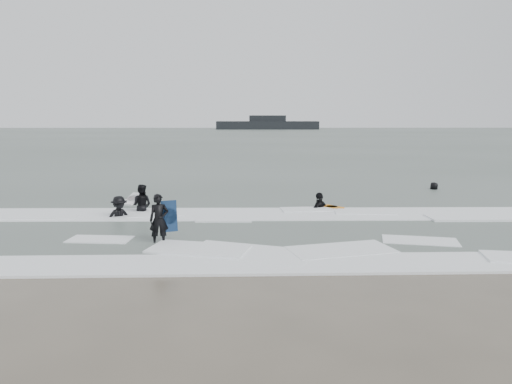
{
  "coord_description": "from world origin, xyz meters",
  "views": [
    {
      "loc": [
        -0.25,
        -13.21,
        3.86
      ],
      "look_at": [
        0.0,
        5.0,
        1.1
      ],
      "focal_mm": 35.0,
      "sensor_mm": 36.0,
      "label": 1
    }
  ],
  "objects_px": {
    "surfer_centre": "(160,245)",
    "surfer_right_far": "(434,190)",
    "surfer_breaker": "(119,219)",
    "surfer_right_near": "(320,209)",
    "vessel_horizon": "(267,124)",
    "surfer_wading": "(142,213)"
  },
  "relations": [
    {
      "from": "vessel_horizon",
      "to": "surfer_right_far",
      "type": "bearing_deg",
      "value": -88.11
    },
    {
      "from": "surfer_breaker",
      "to": "vessel_horizon",
      "type": "relative_size",
      "value": 0.06
    },
    {
      "from": "surfer_breaker",
      "to": "surfer_right_far",
      "type": "distance_m",
      "value": 16.41
    },
    {
      "from": "surfer_wading",
      "to": "surfer_right_near",
      "type": "bearing_deg",
      "value": -161.77
    },
    {
      "from": "surfer_centre",
      "to": "surfer_right_near",
      "type": "xyz_separation_m",
      "value": [
        5.69,
        5.75,
        0.0
      ]
    },
    {
      "from": "surfer_centre",
      "to": "vessel_horizon",
      "type": "relative_size",
      "value": 0.05
    },
    {
      "from": "surfer_right_near",
      "to": "vessel_horizon",
      "type": "height_order",
      "value": "vessel_horizon"
    },
    {
      "from": "surfer_breaker",
      "to": "vessel_horizon",
      "type": "xyz_separation_m",
      "value": [
        10.56,
        134.17,
        1.56
      ]
    },
    {
      "from": "surfer_centre",
      "to": "surfer_wading",
      "type": "xyz_separation_m",
      "value": [
        -1.62,
        5.09,
        0.0
      ]
    },
    {
      "from": "surfer_right_near",
      "to": "surfer_centre",
      "type": "bearing_deg",
      "value": -0.08
    },
    {
      "from": "surfer_breaker",
      "to": "surfer_right_far",
      "type": "relative_size",
      "value": 1.09
    },
    {
      "from": "surfer_right_near",
      "to": "surfer_right_far",
      "type": "bearing_deg",
      "value": 173.09
    },
    {
      "from": "surfer_centre",
      "to": "surfer_breaker",
      "type": "distance_m",
      "value": 4.57
    },
    {
      "from": "surfer_centre",
      "to": "surfer_breaker",
      "type": "xyz_separation_m",
      "value": [
        -2.24,
        3.98,
        0.0
      ]
    },
    {
      "from": "surfer_centre",
      "to": "surfer_breaker",
      "type": "height_order",
      "value": "surfer_breaker"
    },
    {
      "from": "surfer_centre",
      "to": "surfer_right_far",
      "type": "bearing_deg",
      "value": 29.29
    },
    {
      "from": "surfer_centre",
      "to": "surfer_wading",
      "type": "distance_m",
      "value": 5.34
    },
    {
      "from": "surfer_right_near",
      "to": "surfer_wading",
      "type": "bearing_deg",
      "value": -40.24
    },
    {
      "from": "surfer_right_near",
      "to": "surfer_right_far",
      "type": "relative_size",
      "value": 1.19
    },
    {
      "from": "surfer_centre",
      "to": "vessel_horizon",
      "type": "height_order",
      "value": "vessel_horizon"
    },
    {
      "from": "surfer_right_near",
      "to": "surfer_right_far",
      "type": "xyz_separation_m",
      "value": [
        6.83,
        5.42,
        0.0
      ]
    },
    {
      "from": "surfer_centre",
      "to": "surfer_right_far",
      "type": "relative_size",
      "value": 1.01
    }
  ]
}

